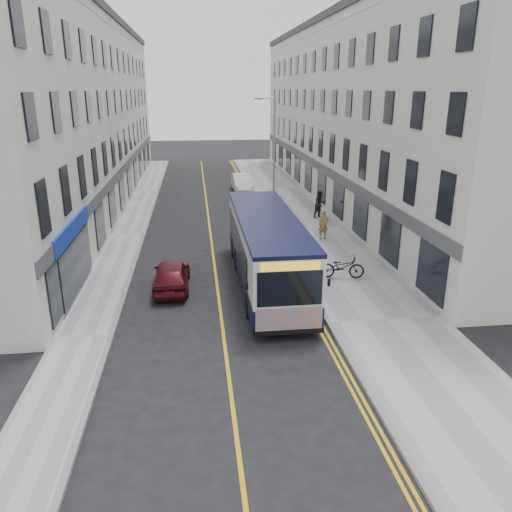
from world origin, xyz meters
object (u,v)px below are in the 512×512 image
object	(u,v)px
pedestrian_far	(320,204)
car_white	(242,183)
bicycle	(342,267)
streetlamp	(273,156)
car_maroon	(172,275)
city_bus	(267,248)
pedestrian_near	(324,225)

from	to	relation	value
pedestrian_far	car_white	size ratio (longest dim) A/B	0.42
bicycle	pedestrian_far	world-z (taller)	pedestrian_far
streetlamp	car_maroon	size ratio (longest dim) A/B	2.07
city_bus	bicycle	size ratio (longest dim) A/B	5.39
pedestrian_far	city_bus	bearing A→B (deg)	-138.91
streetlamp	car_white	xyz separation A→B (m)	(-0.97, 10.92, -3.66)
pedestrian_far	bicycle	bearing A→B (deg)	-122.84
city_bus	car_white	world-z (taller)	city_bus
city_bus	car_white	xyz separation A→B (m)	(0.97, 21.79, -1.02)
bicycle	pedestrian_near	size ratio (longest dim) A/B	1.22
streetlamp	car_maroon	xyz separation A→B (m)	(-6.17, -10.85, -3.73)
car_maroon	pedestrian_near	bearing A→B (deg)	-141.89
pedestrian_near	car_white	xyz separation A→B (m)	(-3.28, 15.40, -0.23)
city_bus	pedestrian_near	bearing A→B (deg)	56.40
city_bus	car_maroon	distance (m)	4.37
streetlamp	bicycle	xyz separation A→B (m)	(1.59, -10.76, -3.73)
city_bus	pedestrian_near	size ratio (longest dim) A/B	6.56
city_bus	bicycle	bearing A→B (deg)	1.77
pedestrian_near	car_maroon	world-z (taller)	pedestrian_near
pedestrian_near	car_maroon	bearing A→B (deg)	-152.08
city_bus	car_maroon	bearing A→B (deg)	179.71
bicycle	car_white	size ratio (longest dim) A/B	0.46
bicycle	pedestrian_near	world-z (taller)	pedestrian_near
pedestrian_far	car_white	bearing A→B (deg)	88.38
city_bus	streetlamp	bearing A→B (deg)	79.91
streetlamp	pedestrian_near	xyz separation A→B (m)	(2.31, -4.48, -3.42)
car_white	car_maroon	xyz separation A→B (m)	(-5.20, -21.77, -0.07)
pedestrian_far	car_maroon	size ratio (longest dim) A/B	0.48
streetlamp	pedestrian_far	size ratio (longest dim) A/B	4.36
pedestrian_far	car_white	world-z (taller)	pedestrian_far
bicycle	car_maroon	bearing A→B (deg)	101.35
bicycle	car_maroon	world-z (taller)	car_maroon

